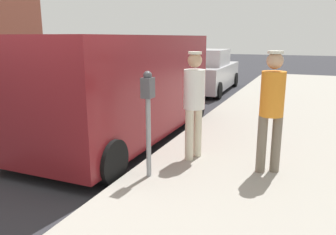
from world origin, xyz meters
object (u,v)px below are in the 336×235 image
parked_sedan_ahead (206,72)px  parking_meter_near (148,106)px  pedestrian_in_orange (272,104)px  pedestrian_in_white (194,98)px  parked_van (123,85)px

parked_sedan_ahead → parking_meter_near: bearing=-78.7°
pedestrian_in_orange → pedestrian_in_white: (-1.22, 0.14, -0.02)m
parking_meter_near → pedestrian_in_white: (0.35, 0.97, -0.03)m
pedestrian_in_white → parked_van: size_ratio=0.34×
pedestrian_in_white → parked_van: 2.07m
pedestrian_in_orange → pedestrian_in_white: pedestrian_in_orange is taller
parking_meter_near → pedestrian_in_orange: size_ratio=0.85×
pedestrian_in_white → parked_sedan_ahead: size_ratio=0.39×
pedestrian_in_white → parked_sedan_ahead: 8.15m
parking_meter_near → parked_van: parked_van is taller
pedestrian_in_orange → pedestrian_in_white: size_ratio=1.02×
parked_sedan_ahead → parked_van: bearing=-87.8°
parked_van → parked_sedan_ahead: parked_van is taller
pedestrian_in_white → pedestrian_in_orange: bearing=-6.4°
pedestrian_in_orange → pedestrian_in_white: bearing=173.6°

